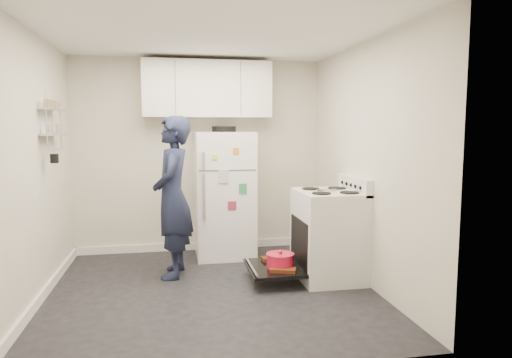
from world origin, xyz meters
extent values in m
cube|color=black|center=(0.00, 0.00, 0.00)|extent=(3.20, 3.20, 0.01)
cube|color=white|center=(0.00, 0.00, 2.50)|extent=(3.20, 3.20, 0.01)
cube|color=beige|center=(0.00, 1.60, 1.25)|extent=(3.20, 0.01, 2.50)
cube|color=beige|center=(0.00, -1.60, 1.25)|extent=(3.20, 0.01, 2.50)
cube|color=beige|center=(-1.60, 0.00, 1.25)|extent=(0.01, 3.20, 2.50)
cube|color=beige|center=(1.60, 0.00, 1.25)|extent=(0.01, 3.20, 2.50)
cube|color=white|center=(-1.59, 0.00, 0.05)|extent=(0.03, 3.20, 0.10)
cube|color=white|center=(0.00, 1.59, 0.05)|extent=(3.20, 0.03, 0.10)
cube|color=silver|center=(1.28, 0.15, 0.46)|extent=(0.65, 0.76, 0.92)
cube|color=black|center=(1.21, 0.15, 0.40)|extent=(0.53, 0.60, 0.52)
cube|color=orange|center=(1.48, 0.15, 0.40)|extent=(0.02, 0.56, 0.46)
cylinder|color=black|center=(1.26, 0.15, 0.22)|extent=(0.34, 0.34, 0.02)
cube|color=silver|center=(1.56, 0.15, 1.01)|extent=(0.08, 0.76, 0.18)
cube|color=silver|center=(1.28, 0.15, 0.94)|extent=(0.65, 0.76, 0.03)
cube|color=#B2B2B7|center=(1.23, 0.10, 0.97)|extent=(0.22, 0.03, 0.01)
cube|color=black|center=(0.68, 0.15, 0.14)|extent=(0.55, 0.70, 0.03)
cylinder|color=#B2B2B7|center=(0.43, 0.15, 0.18)|extent=(0.02, 0.66, 0.02)
cylinder|color=red|center=(0.73, 0.10, 0.23)|extent=(0.28, 0.28, 0.13)
cylinder|color=red|center=(0.73, 0.10, 0.30)|extent=(0.29, 0.29, 0.02)
sphere|color=red|center=(0.73, 0.10, 0.33)|extent=(0.04, 0.04, 0.04)
cube|color=#8C330F|center=(0.73, -0.04, 0.18)|extent=(0.29, 0.21, 0.04)
cube|color=#8C330F|center=(0.73, 0.38, 0.18)|extent=(0.27, 0.14, 0.04)
cube|color=white|center=(0.28, 1.25, 0.78)|extent=(0.72, 0.70, 1.57)
cube|color=#4C4C4C|center=(0.28, 0.90, 1.12)|extent=(0.68, 0.01, 0.01)
cube|color=#B2B2B7|center=(0.00, 0.88, 1.24)|extent=(0.03, 0.03, 0.20)
cube|color=#B2B2B7|center=(0.00, 0.88, 0.82)|extent=(0.03, 0.03, 0.55)
cylinder|color=black|center=(0.28, 1.25, 1.60)|extent=(0.30, 0.30, 0.07)
cube|color=#992B3A|center=(0.33, 0.89, 0.70)|extent=(0.10, 0.01, 0.10)
cube|color=#DBEF38|center=(0.13, 0.89, 1.28)|extent=(0.06, 0.01, 0.06)
cube|color=beige|center=(0.23, 0.89, 1.05)|extent=(0.12, 0.01, 0.16)
cube|color=orange|center=(0.38, 0.89, 1.35)|extent=(0.07, 0.01, 0.07)
cube|color=#2D8949|center=(0.46, 0.89, 0.90)|extent=(0.09, 0.01, 0.12)
cube|color=silver|center=(0.10, 1.43, 2.10)|extent=(1.60, 0.33, 0.70)
cube|color=#B2B2B7|center=(-1.52, 0.50, 1.80)|extent=(0.14, 0.60, 0.02)
cube|color=#B2B2B7|center=(-1.52, 0.50, 1.55)|extent=(0.14, 0.60, 0.02)
cylinder|color=black|center=(-1.49, 0.32, 1.32)|extent=(0.08, 0.08, 0.09)
imported|color=#191F37|center=(-0.36, 0.55, 0.87)|extent=(0.50, 0.69, 1.75)
camera|label=1|loc=(-0.38, -4.41, 1.62)|focal=32.00mm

